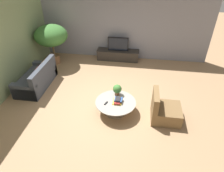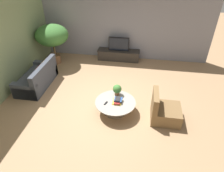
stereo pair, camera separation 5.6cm
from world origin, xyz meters
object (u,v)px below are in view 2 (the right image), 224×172
(coffee_table, at_px, (115,105))
(couch_by_wall, at_px, (38,78))
(armchair_wicker, at_px, (164,111))
(media_console, at_px, (119,55))
(potted_palm_tall, at_px, (52,36))
(potted_plant_tabletop, at_px, (117,89))
(television, at_px, (119,44))

(coffee_table, distance_m, couch_by_wall, 3.02)
(couch_by_wall, distance_m, armchair_wicker, 4.35)
(coffee_table, relative_size, armchair_wicker, 1.35)
(media_console, height_order, couch_by_wall, couch_by_wall)
(couch_by_wall, relative_size, potted_palm_tall, 1.07)
(coffee_table, relative_size, potted_plant_tabletop, 3.44)
(coffee_table, xyz_separation_m, potted_palm_tall, (-2.92, 2.71, 0.89))
(television, distance_m, armchair_wicker, 3.90)
(coffee_table, height_order, armchair_wicker, armchair_wicker)
(coffee_table, bearing_deg, potted_palm_tall, 137.16)
(couch_by_wall, bearing_deg, potted_palm_tall, -178.12)
(media_console, relative_size, potted_palm_tall, 1.11)
(couch_by_wall, height_order, potted_plant_tabletop, couch_by_wall)
(coffee_table, bearing_deg, television, 95.93)
(television, xyz_separation_m, potted_plant_tabletop, (0.35, -3.05, -0.14))
(media_console, distance_m, couch_by_wall, 3.50)
(potted_palm_tall, bearing_deg, media_console, 15.23)
(couch_by_wall, relative_size, potted_plant_tabletop, 5.10)
(armchair_wicker, bearing_deg, media_console, 26.37)
(television, bearing_deg, coffee_table, -84.07)
(couch_by_wall, height_order, armchair_wicker, armchair_wicker)
(television, distance_m, potted_palm_tall, 2.70)
(television, xyz_separation_m, coffee_table, (0.35, -3.40, -0.44))
(coffee_table, relative_size, couch_by_wall, 0.68)
(television, xyz_separation_m, potted_palm_tall, (-2.57, -0.70, 0.45))
(television, height_order, potted_plant_tabletop, television)
(couch_by_wall, relative_size, armchair_wicker, 2.00)
(coffee_table, height_order, potted_plant_tabletop, potted_plant_tabletop)
(potted_palm_tall, relative_size, potted_plant_tabletop, 4.78)
(couch_by_wall, xyz_separation_m, potted_plant_tabletop, (2.86, -0.61, 0.29))
(couch_by_wall, distance_m, potted_palm_tall, 1.95)
(television, height_order, potted_palm_tall, potted_palm_tall)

